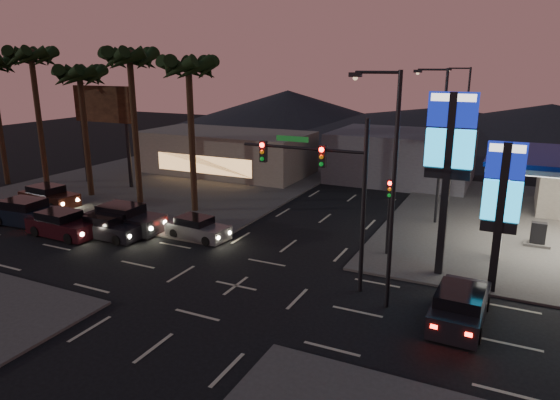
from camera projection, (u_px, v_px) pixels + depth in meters
The scene contains 26 objects.
ground at pixel (236, 286), 23.77m from camera, with size 140.00×140.00×0.00m, color black.
corner_lot_nw at pixel (172, 183), 44.36m from camera, with size 24.00×24.00×0.12m, color #47443F.
pylon_sign_tall at pixel (449, 149), 23.33m from camera, with size 2.20×0.35×9.00m.
pylon_sign_short at pixel (502, 195), 21.87m from camera, with size 1.60×0.35×7.00m.
traffic_signal_mast at pixel (327, 178), 22.56m from camera, with size 6.10×0.39×8.00m.
pedestal_signal at pixel (389, 205), 26.78m from camera, with size 0.32×0.39×4.30m.
streetlight_near at pixel (389, 178), 20.30m from camera, with size 2.14×0.25×10.00m.
streetlight_mid at pixel (439, 138), 31.61m from camera, with size 2.14×0.25×10.00m.
streetlight_far at pixel (463, 117), 43.79m from camera, with size 2.14×0.25×10.00m.
palm_a at pixel (189, 77), 33.33m from camera, with size 4.41×4.41×10.86m.
palm_b at pixel (130, 68), 35.27m from camera, with size 4.41×4.41×11.46m.
palm_c at pixel (80, 83), 37.65m from camera, with size 4.41×4.41×10.26m.
palm_d at pixel (32, 65), 39.41m from camera, with size 4.41×4.41×11.66m.
billboard at pixel (103, 112), 41.99m from camera, with size 6.00×0.30×8.50m.
building_far_west at pixel (226, 152), 48.24m from camera, with size 16.00×8.00×4.00m, color #726B5B.
building_far_mid at pixel (401, 156), 44.98m from camera, with size 12.00×9.00×4.40m, color #4C4C51.
hill_left at pixel (288, 108), 85.63m from camera, with size 40.00×40.00×6.00m, color black.
hill_right at pixel (550, 122), 69.04m from camera, with size 50.00×50.00×5.00m, color black.
hill_center at pixel (438, 121), 75.44m from camera, with size 60.00×60.00×4.00m, color black.
car_lane_a_front at pixel (109, 227), 30.28m from camera, with size 4.37×1.92×1.41m.
car_lane_a_mid at pixel (63, 225), 30.59m from camera, with size 4.77×2.12×1.53m.
car_lane_a_rear at pixel (27, 213), 32.76m from camera, with size 5.27×2.52×1.67m.
car_lane_b_front at pixel (197, 228), 30.17m from camera, with size 4.17×2.06×1.32m.
car_lane_b_mid at pixel (125, 219), 31.49m from camera, with size 5.18×2.27×1.67m.
car_lane_b_rear at pixel (49, 197), 37.01m from camera, with size 4.86×2.30×1.55m.
suv_station at pixel (460, 306), 20.25m from camera, with size 2.11×4.63×1.52m.
Camera 1 is at (11.37, -18.80, 10.18)m, focal length 32.00 mm.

